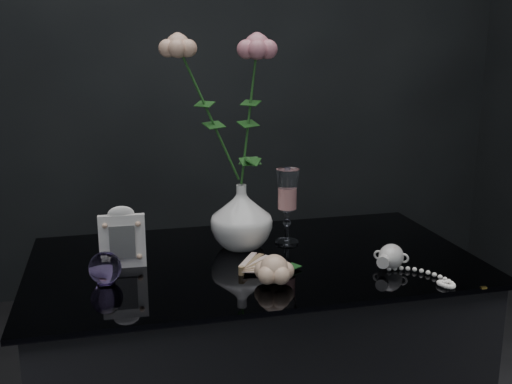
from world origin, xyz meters
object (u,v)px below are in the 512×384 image
object	(u,v)px
wine_glass	(287,207)
paperweight	(105,268)
vase	(241,217)
pearl_jar	(391,255)
picture_frame	(122,237)
loose_rose	(274,269)

from	to	relation	value
wine_glass	paperweight	xyz separation A→B (m)	(-0.46, -0.16, -0.06)
vase	pearl_jar	world-z (taller)	vase
picture_frame	vase	bearing A→B (deg)	15.94
picture_frame	pearl_jar	bearing A→B (deg)	-11.43
paperweight	pearl_jar	size ratio (longest dim) A/B	0.34
pearl_jar	loose_rose	bearing A→B (deg)	-139.43
wine_glass	paperweight	world-z (taller)	wine_glass
wine_glass	vase	bearing A→B (deg)	-177.16
paperweight	loose_rose	size ratio (longest dim) A/B	0.37
picture_frame	paperweight	world-z (taller)	picture_frame
loose_rose	vase	bearing A→B (deg)	92.64
paperweight	vase	bearing A→B (deg)	25.13
wine_glass	loose_rose	xyz separation A→B (m)	(-0.10, -0.25, -0.07)
pearl_jar	paperweight	bearing A→B (deg)	-150.36
paperweight	loose_rose	xyz separation A→B (m)	(0.35, -0.09, -0.00)
paperweight	loose_rose	bearing A→B (deg)	-14.34
vase	loose_rose	world-z (taller)	vase
vase	picture_frame	distance (m)	0.30
wine_glass	picture_frame	world-z (taller)	wine_glass
paperweight	loose_rose	distance (m)	0.36
picture_frame	pearl_jar	distance (m)	0.62
picture_frame	paperweight	bearing A→B (deg)	-111.58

